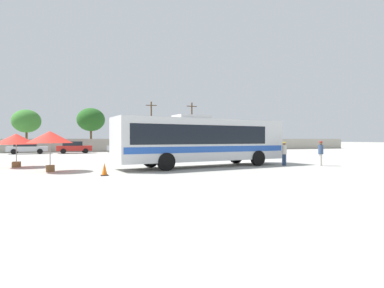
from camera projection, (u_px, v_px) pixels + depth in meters
ground_plane at (162, 158)px, 29.97m from camera, size 300.00×300.00×0.00m
perimeter_wall at (133, 145)px, 45.50m from camera, size 80.00×0.30×1.85m
coach_bus_silver_blue at (201, 139)px, 20.13m from camera, size 11.94×4.23×3.35m
attendant_by_bus_door at (284, 152)px, 21.03m from camera, size 0.44×0.44×1.63m
passenger_waiting_on_apron at (321, 152)px, 20.87m from camera, size 0.46×0.46×1.66m
vendor_umbrella_near_gate_red at (16, 139)px, 19.79m from camera, size 2.50×2.50×2.17m
vendor_umbrella_secondary_red at (50, 138)px, 17.10m from camera, size 2.42×2.42×2.27m
parked_car_leftmost_silver at (27, 148)px, 37.65m from camera, size 4.58×2.20×1.41m
parked_car_second_red at (74, 147)px, 39.25m from camera, size 4.35×2.24×1.51m
parked_car_third_silver at (125, 147)px, 41.00m from camera, size 4.69×2.32×1.44m
parked_car_rightmost_white at (175, 146)px, 43.50m from camera, size 4.27×2.08×1.51m
utility_pole_near at (192, 125)px, 50.85m from camera, size 1.80×0.32×7.84m
utility_pole_far at (151, 125)px, 50.30m from camera, size 1.80×0.40×7.93m
roadside_tree_left at (26, 121)px, 44.89m from camera, size 3.97×3.97×6.14m
roadside_tree_midleft at (91, 120)px, 49.26m from camera, size 4.37×4.37×6.80m
traffic_cone_on_apron at (104, 169)px, 15.30m from camera, size 0.36×0.36×0.64m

